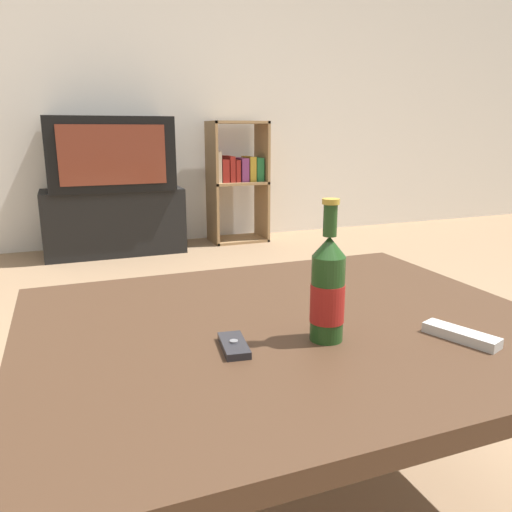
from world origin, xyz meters
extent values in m
plane|color=#937556|center=(0.00, 0.00, 0.00)|extent=(12.00, 12.00, 0.00)
cube|color=silver|center=(0.00, 3.02, 1.30)|extent=(8.00, 0.05, 2.60)
cube|color=#422B1C|center=(0.00, 0.00, 0.45)|extent=(1.11, 0.89, 0.04)
cylinder|color=#382417|center=(-0.49, 0.39, 0.21)|extent=(0.07, 0.07, 0.43)
cylinder|color=#382417|center=(0.49, 0.39, 0.21)|extent=(0.07, 0.07, 0.43)
cube|color=black|center=(-0.10, 2.75, 0.23)|extent=(0.96, 0.41, 0.46)
cube|color=black|center=(-0.10, 2.75, 0.71)|extent=(0.83, 0.48, 0.49)
cube|color=maroon|center=(-0.10, 2.50, 0.71)|extent=(0.68, 0.01, 0.38)
cube|color=#99754C|center=(0.65, 2.81, 0.47)|extent=(0.02, 0.30, 0.93)
cube|color=#99754C|center=(1.06, 2.81, 0.47)|extent=(0.02, 0.30, 0.93)
cube|color=#99754C|center=(0.86, 2.81, 0.01)|extent=(0.43, 0.30, 0.02)
cube|color=#99754C|center=(0.86, 2.81, 0.47)|extent=(0.43, 0.30, 0.02)
cube|color=#99754C|center=(0.86, 2.81, 0.92)|extent=(0.43, 0.30, 0.02)
cube|color=beige|center=(0.68, 2.81, 0.59)|extent=(0.03, 0.21, 0.23)
cube|color=maroon|center=(0.73, 2.81, 0.56)|extent=(0.05, 0.21, 0.17)
cube|color=maroon|center=(0.79, 2.81, 0.57)|extent=(0.04, 0.21, 0.20)
cube|color=maroon|center=(0.83, 2.81, 0.56)|extent=(0.04, 0.21, 0.17)
cube|color=#7F3875|center=(0.89, 2.81, 0.57)|extent=(0.06, 0.21, 0.18)
cube|color=#B7932D|center=(0.95, 2.81, 0.57)|extent=(0.05, 0.21, 0.19)
cube|color=#236B38|center=(1.01, 2.81, 0.57)|extent=(0.06, 0.21, 0.18)
cylinder|color=#1E4219|center=(0.03, -0.12, 0.55)|extent=(0.06, 0.06, 0.17)
cylinder|color=maroon|center=(0.03, -0.12, 0.54)|extent=(0.07, 0.07, 0.08)
cone|color=#1E4219|center=(0.03, -0.12, 0.65)|extent=(0.06, 0.06, 0.04)
cylinder|color=#1E4219|center=(0.03, -0.12, 0.70)|extent=(0.03, 0.03, 0.06)
cylinder|color=#B79333|center=(0.03, -0.12, 0.74)|extent=(0.03, 0.03, 0.01)
cube|color=#232328|center=(-0.15, -0.09, 0.47)|extent=(0.06, 0.11, 0.01)
cylinder|color=slate|center=(-0.15, -0.09, 0.48)|extent=(0.02, 0.02, 0.00)
cube|color=beige|center=(0.27, -0.21, 0.48)|extent=(0.09, 0.15, 0.02)
camera|label=1|loc=(-0.42, -0.91, 0.86)|focal=35.00mm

